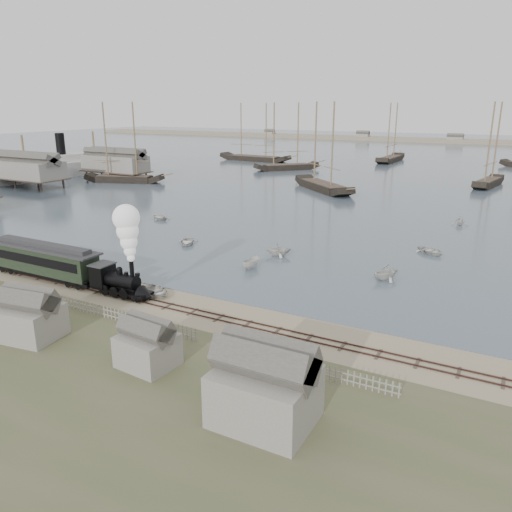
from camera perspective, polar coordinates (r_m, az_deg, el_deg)
The scene contains 27 objects.
ground at distance 49.50m, azimuth -4.97°, elevation -5.82°, with size 600.00×600.00×0.00m, color tan.
harbor_water at distance 210.44m, azimuth 21.64°, elevation 10.52°, with size 600.00×336.00×0.06m, color #41505D.
rail_track at distance 47.97m, azimuth -6.28°, elevation -6.57°, with size 120.00×1.80×0.16m.
picket_fence_west at distance 48.36m, azimuth -16.10°, elevation -7.02°, with size 19.00×0.10×1.20m, color gray, non-canonical shape.
picket_fence_east at distance 38.20m, azimuth 4.91°, elevation -13.08°, with size 15.00×0.10×1.20m, color gray, non-canonical shape.
shed_left at distance 47.30m, azimuth -24.28°, elevation -8.46°, with size 5.00×4.00×4.10m, color gray, non-canonical shape.
shed_mid at distance 39.80m, azimuth -12.16°, elevation -12.12°, with size 4.00×3.50×3.60m, color gray, non-canonical shape.
shed_right at distance 33.04m, azimuth 0.99°, elevation -18.30°, with size 6.00×5.00×5.10m, color gray, non-canonical shape.
western_wharf at distance 128.77m, azimuth -24.23°, elevation 8.72°, with size 36.00×56.00×8.00m, color gray, non-canonical shape.
far_spit at distance 289.78m, azimuth 23.74°, elevation 11.71°, with size 500.00×20.00×1.80m, color gray.
locomotive at distance 51.93m, azimuth -14.70°, elevation -0.17°, with size 7.49×2.80×9.34m.
passenger_coach at distance 61.18m, azimuth -22.98°, elevation -0.36°, with size 15.30×2.95×3.72m.
beached_dinghy at distance 53.16m, azimuth -11.29°, elevation -3.98°, with size 4.01×2.86×0.83m, color silver.
steamship at distance 151.31m, azimuth -21.34°, elevation 10.75°, with size 53.34×8.89×11.67m, color silver, non-canonical shape.
rowboat_0 at distance 71.54m, azimuth -7.88°, elevation 1.65°, with size 3.84×2.74×0.79m, color silver.
rowboat_1 at distance 65.35m, azimuth 2.59°, elevation 0.78°, with size 3.38×2.92×1.78m, color silver.
rowboat_2 at distance 60.44m, azimuth -0.55°, elevation -0.82°, with size 3.23×1.21×1.25m, color silver.
rowboat_3 at distance 70.32m, azimuth 19.37°, elevation 0.57°, with size 3.93×2.80×0.81m, color silver.
rowboat_4 at distance 58.28m, azimuth 14.61°, elevation -1.75°, with size 3.49×3.01×1.84m, color silver.
rowboat_6 at distance 88.35m, azimuth -10.96°, elevation 4.41°, with size 3.90×2.78×0.81m, color silver.
rowboat_7 at distance 89.11m, azimuth 22.30°, elevation 3.79°, with size 2.87×2.47×1.51m, color silver.
schooner_0 at distance 132.73m, azimuth -15.10°, elevation 12.42°, with size 20.21×4.66×20.00m, color black, non-canonical shape.
schooner_1 at distance 154.18m, azimuth 3.59°, elevation 13.49°, with size 20.20×4.66×20.00m, color black, non-canonical shape.
schooner_2 at distance 116.96m, azimuth 7.83°, elevation 12.30°, with size 22.51×5.19×20.00m, color black, non-canonical shape.
schooner_3 at distance 134.18m, azimuth 25.50°, elevation 11.43°, with size 17.09×3.94×20.00m, color black, non-canonical shape.
schooner_6 at distance 180.14m, azimuth -0.16°, elevation 14.00°, with size 27.02×6.23×20.00m, color black, non-canonical shape.
schooner_7 at distance 183.59m, azimuth 15.34°, elevation 13.48°, with size 22.16×5.11×20.00m, color black, non-canonical shape.
Camera 1 is at (25.33, -38.04, 19.02)m, focal length 35.00 mm.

